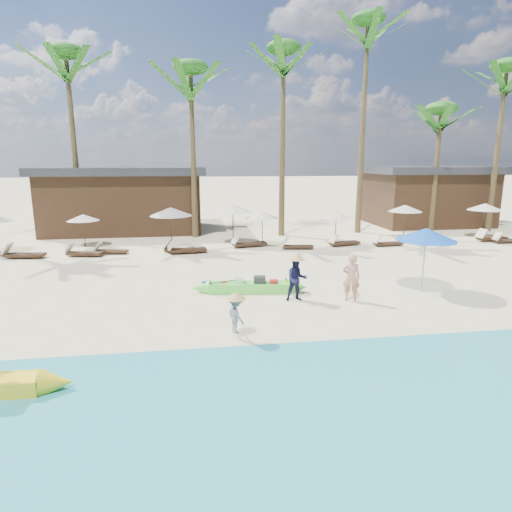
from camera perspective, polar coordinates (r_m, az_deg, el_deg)
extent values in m
plane|color=beige|center=(14.05, 6.29, -7.13)|extent=(240.00, 240.00, 0.00)
cube|color=tan|center=(9.72, 13.97, -16.85)|extent=(240.00, 4.50, 0.01)
cube|color=#56E144|center=(15.71, -0.88, -4.23)|extent=(3.01, 0.96, 0.35)
cube|color=white|center=(15.71, -0.88, -4.16)|extent=(2.58, 0.74, 0.16)
cube|color=#262628|center=(15.65, 0.48, -3.30)|extent=(0.46, 0.37, 0.33)
cube|color=silver|center=(15.69, -2.25, -3.39)|extent=(0.36, 0.32, 0.26)
cube|color=red|center=(15.64, 2.37, -3.55)|extent=(0.31, 0.26, 0.21)
cylinder|color=red|center=(15.74, -4.29, -3.71)|extent=(0.21, 0.21, 0.08)
cylinder|color=#262628|center=(15.66, -5.16, -3.82)|extent=(0.19, 0.19, 0.07)
sphere|color=tan|center=(15.71, -6.17, -3.61)|extent=(0.17, 0.17, 0.17)
cylinder|color=yellow|center=(15.80, 4.03, -3.47)|extent=(0.13, 0.13, 0.17)
cylinder|color=yellow|center=(15.82, 4.70, -3.46)|extent=(0.13, 0.13, 0.17)
imported|color=tan|center=(14.95, 12.58, -2.84)|extent=(0.70, 0.58, 1.65)
imported|color=#15183B|center=(14.69, 5.43, -3.12)|extent=(0.74, 0.58, 1.52)
imported|color=gray|center=(11.55, -2.69, -7.84)|extent=(0.62, 0.76, 1.03)
cylinder|color=#99999E|center=(16.73, 21.48, -0.64)|extent=(0.05, 0.05, 2.29)
cone|color=blue|center=(16.55, 21.75, 2.70)|extent=(2.19, 2.19, 0.45)
cylinder|color=#392317|center=(25.73, -21.95, 3.09)|extent=(0.04, 0.04, 1.77)
cone|color=beige|center=(25.62, -22.09, 4.77)|extent=(1.77, 1.77, 0.35)
cube|color=#392317|center=(24.05, -28.43, 0.13)|extent=(1.93, 0.81, 0.13)
cube|color=beige|center=(24.37, -30.25, 0.87)|extent=(0.48, 0.65, 0.55)
cube|color=#392317|center=(23.22, -21.84, 0.32)|extent=(1.81, 0.89, 0.12)
cube|color=beige|center=(23.50, -23.59, 1.07)|extent=(0.49, 0.63, 0.51)
cylinder|color=#392317|center=(23.14, -11.21, 3.43)|extent=(0.06, 0.06, 2.27)
cone|color=beige|center=(23.00, -11.32, 5.83)|extent=(2.27, 2.27, 0.45)
cube|color=#392317|center=(23.36, -18.63, 0.61)|extent=(1.66, 0.75, 0.11)
cube|color=beige|center=(23.54, -20.30, 1.28)|extent=(0.43, 0.56, 0.47)
cube|color=#392317|center=(22.56, -9.01, 0.78)|extent=(1.94, 0.83, 0.13)
cube|color=beige|center=(22.42, -11.15, 1.49)|extent=(0.49, 0.66, 0.55)
cylinder|color=#392317|center=(24.58, -3.08, 4.17)|extent=(0.06, 0.06, 2.27)
cone|color=beige|center=(24.46, -3.11, 6.43)|extent=(2.27, 2.27, 0.45)
cube|color=#392317|center=(22.71, -9.90, 0.79)|extent=(1.82, 0.96, 0.12)
cube|color=beige|center=(22.87, -11.77, 1.58)|extent=(0.51, 0.64, 0.51)
cylinder|color=#392317|center=(24.02, 0.83, 3.56)|extent=(0.05, 0.05, 1.91)
cone|color=beige|center=(23.91, 0.84, 5.50)|extent=(1.91, 1.91, 0.38)
cube|color=#392317|center=(23.95, -0.83, 1.62)|extent=(1.97, 1.00, 0.13)
cube|color=beige|center=(23.62, -2.73, 2.27)|extent=(0.54, 0.69, 0.55)
cube|color=#392317|center=(23.47, 5.63, 1.27)|extent=(1.68, 0.72, 0.11)
cube|color=beige|center=(23.34, 3.89, 1.96)|extent=(0.43, 0.57, 0.47)
cylinder|color=#392317|center=(24.91, 10.58, 3.62)|extent=(0.05, 0.05, 1.86)
cone|color=beige|center=(24.80, 10.66, 5.45)|extent=(1.86, 1.86, 0.37)
cube|color=#392317|center=(24.81, 11.75, 1.72)|extent=(1.85, 0.97, 0.12)
cube|color=beige|center=(24.34, 10.25, 2.32)|extent=(0.52, 0.65, 0.52)
cube|color=#392317|center=(25.35, 17.20, 1.61)|extent=(1.67, 0.63, 0.12)
cube|color=beige|center=(24.95, 15.79, 2.21)|extent=(0.40, 0.55, 0.48)
cylinder|color=#392317|center=(27.69, 19.13, 4.22)|extent=(0.05, 0.05, 2.05)
cone|color=beige|center=(27.59, 19.27, 6.03)|extent=(2.05, 2.05, 0.41)
cube|color=#392317|center=(27.04, 22.06, 1.91)|extent=(1.69, 0.87, 0.11)
cube|color=beige|center=(26.79, 20.65, 2.55)|extent=(0.47, 0.59, 0.47)
cylinder|color=#392317|center=(30.07, 28.06, 4.10)|extent=(0.05, 0.05, 2.10)
cone|color=beige|center=(29.98, 28.24, 5.80)|extent=(2.10, 2.10, 0.42)
cube|color=#392317|center=(29.44, 28.95, 2.10)|extent=(1.91, 0.81, 0.13)
cube|color=beige|center=(28.83, 27.84, 2.68)|extent=(0.48, 0.64, 0.54)
cube|color=#392317|center=(29.12, 30.55, 1.78)|extent=(1.61, 0.54, 0.11)
cube|color=beige|center=(28.65, 29.49, 2.32)|extent=(0.37, 0.52, 0.47)
cone|color=brown|center=(28.75, -23.07, 13.06)|extent=(0.40, 0.40, 10.89)
ellipsoid|color=#1C5E17|center=(29.40, -24.06, 23.69)|extent=(2.08, 2.08, 0.88)
cone|color=brown|center=(27.07, -8.39, 13.12)|extent=(0.40, 0.40, 10.08)
ellipsoid|color=#1C5E17|center=(27.59, -8.75, 23.64)|extent=(2.08, 2.08, 0.88)
cone|color=brown|center=(27.39, 3.54, 14.46)|extent=(0.40, 0.40, 11.26)
ellipsoid|color=#1C5E17|center=(28.14, 3.71, 25.99)|extent=(2.08, 2.08, 0.88)
cone|color=brown|center=(29.32, 14.02, 15.86)|extent=(0.40, 0.40, 13.16)
ellipsoid|color=#1C5E17|center=(30.45, 14.76, 28.30)|extent=(2.08, 2.08, 0.88)
cone|color=brown|center=(31.78, 22.86, 10.38)|extent=(0.40, 0.40, 8.07)
ellipsoid|color=#1C5E17|center=(31.95, 23.51, 17.62)|extent=(2.08, 2.08, 0.88)
cone|color=brown|center=(33.16, 29.47, 12.03)|extent=(0.40, 0.40, 10.64)
ellipsoid|color=#1C5E17|center=(33.68, 30.51, 21.06)|extent=(2.08, 2.08, 0.88)
cube|color=#392317|center=(30.77, -16.94, 6.78)|extent=(10.00, 6.00, 3.80)
cube|color=#2D2D33|center=(30.64, -17.20, 10.78)|extent=(10.80, 6.60, 0.50)
cube|color=#392317|center=(35.05, 21.71, 7.08)|extent=(8.00, 6.00, 3.80)
cube|color=#2D2D33|center=(34.94, 22.00, 10.59)|extent=(8.80, 6.60, 0.50)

